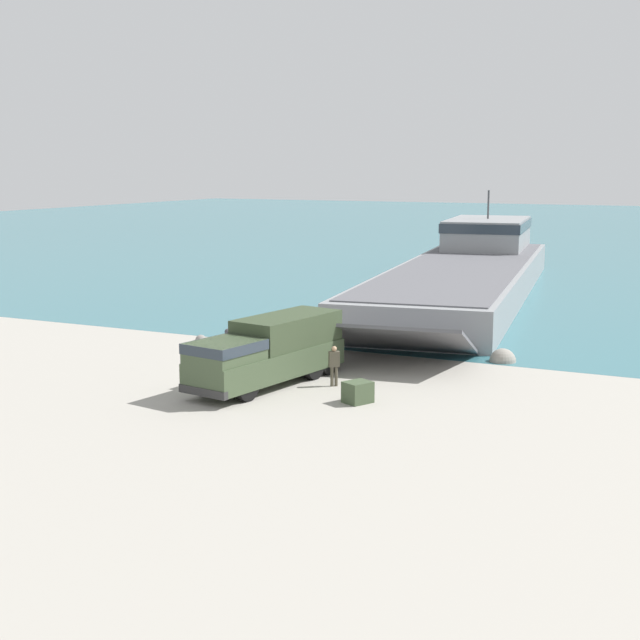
{
  "coord_description": "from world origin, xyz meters",
  "views": [
    {
      "loc": [
        19.19,
        -33.02,
        9.15
      ],
      "look_at": [
        1.22,
        4.35,
        1.97
      ],
      "focal_mm": 50.0,
      "sensor_mm": 36.0,
      "label": 1
    }
  ],
  "objects_px": {
    "landing_craft": "(469,268)",
    "cargo_crate": "(358,392)",
    "soldier_on_ramp": "(334,363)",
    "military_truck": "(268,351)",
    "mooring_bollard": "(228,337)"
  },
  "relations": [
    {
      "from": "landing_craft",
      "to": "cargo_crate",
      "type": "height_order",
      "value": "landing_craft"
    },
    {
      "from": "mooring_bollard",
      "to": "soldier_on_ramp",
      "type": "bearing_deg",
      "value": -32.22
    },
    {
      "from": "landing_craft",
      "to": "cargo_crate",
      "type": "relative_size",
      "value": 45.38
    },
    {
      "from": "military_truck",
      "to": "cargo_crate",
      "type": "height_order",
      "value": "military_truck"
    },
    {
      "from": "soldier_on_ramp",
      "to": "cargo_crate",
      "type": "bearing_deg",
      "value": -174.4
    },
    {
      "from": "military_truck",
      "to": "cargo_crate",
      "type": "relative_size",
      "value": 8.34
    },
    {
      "from": "landing_craft",
      "to": "mooring_bollard",
      "type": "distance_m",
      "value": 25.81
    },
    {
      "from": "mooring_bollard",
      "to": "cargo_crate",
      "type": "relative_size",
      "value": 0.89
    },
    {
      "from": "soldier_on_ramp",
      "to": "military_truck",
      "type": "bearing_deg",
      "value": 72.2
    },
    {
      "from": "soldier_on_ramp",
      "to": "cargo_crate",
      "type": "relative_size",
      "value": 1.7
    },
    {
      "from": "military_truck",
      "to": "mooring_bollard",
      "type": "xyz_separation_m",
      "value": [
        -5.89,
        6.34,
        -0.98
      ]
    },
    {
      "from": "cargo_crate",
      "to": "military_truck",
      "type": "bearing_deg",
      "value": 167.24
    },
    {
      "from": "landing_craft",
      "to": "mooring_bollard",
      "type": "relative_size",
      "value": 50.73
    },
    {
      "from": "landing_craft",
      "to": "mooring_bollard",
      "type": "bearing_deg",
      "value": -110.08
    },
    {
      "from": "landing_craft",
      "to": "cargo_crate",
      "type": "distance_m",
      "value": 33.02
    }
  ]
}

